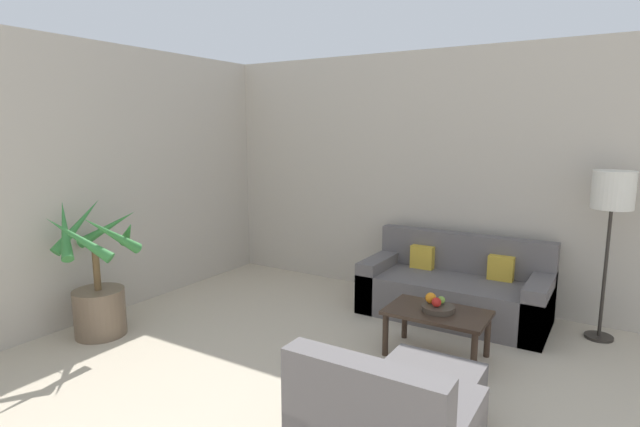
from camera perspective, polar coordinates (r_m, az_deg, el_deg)
The scene contains 10 objects.
wall_back at distance 5.41m, azimuth 20.76°, elevation 3.53°, with size 8.38×0.06×2.70m.
potted_palm at distance 4.98m, azimuth -24.00°, elevation -7.79°, with size 0.84×0.85×1.26m.
sofa_loveseat at distance 5.23m, azimuth 15.11°, elevation -8.48°, with size 1.78×0.81×0.80m.
floor_lamp at distance 4.98m, azimuth 30.44°, elevation 1.59°, with size 0.34×0.34×1.52m.
coffee_table at distance 4.30m, azimuth 13.22°, elevation -11.53°, with size 0.82×0.51×0.39m.
fruit_bowl at distance 4.27m, azimuth 13.34°, elevation -10.51°, with size 0.27×0.27×0.05m.
apple_red at distance 4.22m, azimuth 13.16°, elevation -9.85°, with size 0.08×0.08×0.08m.
apple_green at distance 4.30m, azimuth 13.69°, elevation -9.59°, with size 0.06×0.06×0.06m.
orange_fruit at distance 4.30m, azimuth 12.54°, elevation -9.40°, with size 0.09×0.09×0.09m.
ottoman at distance 3.54m, azimuth 12.48°, elevation -19.26°, with size 0.62×0.48×0.35m.
Camera 1 is at (1.01, 1.53, 1.87)m, focal length 28.00 mm.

